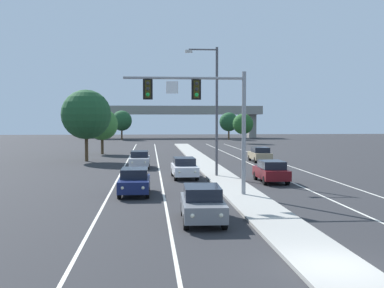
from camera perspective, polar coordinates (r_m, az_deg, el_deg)
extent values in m
plane|color=#28282B|center=(15.92, 16.07, -13.94)|extent=(260.00, 260.00, 0.00)
cube|color=#9E9B93|center=(33.00, 4.79, -4.94)|extent=(2.40, 110.00, 0.15)
cube|color=silver|center=(39.49, -3.69, -3.73)|extent=(0.14, 100.00, 0.01)
cube|color=silver|center=(40.78, 9.66, -3.56)|extent=(0.14, 100.00, 0.01)
cube|color=silver|center=(39.56, -8.48, -3.75)|extent=(0.14, 100.00, 0.01)
cube|color=silver|center=(41.73, 14.06, -3.46)|extent=(0.14, 100.00, 0.01)
cylinder|color=gray|center=(28.95, 6.03, 1.26)|extent=(0.24, 0.24, 7.20)
cylinder|color=gray|center=(28.58, -0.91, 7.67)|extent=(7.00, 0.16, 0.16)
cube|color=black|center=(28.63, 0.50, 6.36)|extent=(0.56, 0.06, 1.20)
cube|color=#38330F|center=(28.59, 0.50, 6.37)|extent=(0.32, 0.32, 1.00)
sphere|color=#282828|center=(28.44, 0.54, 7.03)|extent=(0.22, 0.22, 0.22)
sphere|color=#282828|center=(28.42, 0.54, 6.39)|extent=(0.22, 0.22, 0.22)
sphere|color=green|center=(28.40, 0.54, 5.74)|extent=(0.22, 0.22, 0.22)
cube|color=black|center=(28.50, -5.16, 6.37)|extent=(0.56, 0.06, 1.20)
cube|color=#38330F|center=(28.46, -5.16, 6.37)|extent=(0.32, 0.32, 1.00)
sphere|color=#282828|center=(28.31, -5.16, 7.04)|extent=(0.22, 0.22, 0.22)
sphere|color=#282828|center=(28.29, -5.16, 6.39)|extent=(0.22, 0.22, 0.22)
sphere|color=green|center=(28.27, -5.15, 5.74)|extent=(0.22, 0.22, 0.22)
cube|color=white|center=(28.48, -2.32, 6.58)|extent=(0.70, 0.04, 0.70)
cylinder|color=#4C4C51|center=(38.42, 2.89, 3.77)|extent=(0.20, 0.20, 10.00)
cylinder|color=#4C4C51|center=(38.65, 1.27, 10.91)|extent=(2.20, 0.12, 0.12)
cube|color=#B7B7B2|center=(38.53, -0.39, 10.71)|extent=(0.56, 0.28, 0.20)
cube|color=slate|center=(22.01, 1.23, -7.32)|extent=(1.92, 4.45, 0.70)
cube|color=black|center=(22.12, 1.19, -5.62)|extent=(1.65, 2.42, 0.56)
sphere|color=#EAE5C6|center=(19.92, 3.39, -8.27)|extent=(0.18, 0.18, 0.18)
sphere|color=#EAE5C6|center=(19.83, 0.05, -8.32)|extent=(0.18, 0.18, 0.18)
cylinder|color=black|center=(20.69, 3.79, -8.98)|extent=(0.24, 0.65, 0.64)
cylinder|color=black|center=(20.56, -0.69, -9.05)|extent=(0.24, 0.65, 0.64)
cylinder|color=black|center=(23.62, 2.89, -7.48)|extent=(0.24, 0.65, 0.64)
cylinder|color=black|center=(23.50, -1.02, -7.53)|extent=(0.24, 0.65, 0.64)
cube|color=#141E4C|center=(29.98, -6.69, -4.60)|extent=(1.86, 4.42, 0.70)
cube|color=black|center=(30.12, -6.68, -3.35)|extent=(1.62, 2.40, 0.56)
sphere|color=#EAE5C6|center=(27.79, -5.70, -5.08)|extent=(0.18, 0.18, 0.18)
sphere|color=#EAE5C6|center=(27.85, -8.08, -5.08)|extent=(0.18, 0.18, 0.18)
cylinder|color=black|center=(28.52, -5.21, -5.69)|extent=(0.23, 0.64, 0.64)
cylinder|color=black|center=(28.59, -8.43, -5.68)|extent=(0.23, 0.64, 0.64)
cylinder|color=black|center=(31.48, -5.11, -4.87)|extent=(0.23, 0.64, 0.64)
cylinder|color=black|center=(31.55, -8.02, -4.87)|extent=(0.23, 0.64, 0.64)
cube|color=silver|center=(37.99, -0.89, -2.98)|extent=(1.91, 4.45, 0.70)
cube|color=black|center=(38.15, -0.92, -2.01)|extent=(1.65, 2.42, 0.56)
sphere|color=#EAE5C6|center=(35.89, 0.36, -3.25)|extent=(0.18, 0.18, 0.18)
sphere|color=#EAE5C6|center=(35.78, -1.47, -3.27)|extent=(0.18, 0.18, 0.18)
cylinder|color=black|center=(36.63, 0.58, -3.75)|extent=(0.24, 0.65, 0.64)
cylinder|color=black|center=(36.48, -1.92, -3.78)|extent=(0.24, 0.65, 0.64)
cylinder|color=black|center=(39.59, 0.06, -3.25)|extent=(0.24, 0.65, 0.64)
cylinder|color=black|center=(39.45, -2.26, -3.28)|extent=(0.24, 0.65, 0.64)
cube|color=#B7B7BC|center=(46.06, -6.10, -1.96)|extent=(1.87, 4.43, 0.70)
cube|color=black|center=(46.23, -6.09, -1.16)|extent=(1.62, 2.40, 0.56)
sphere|color=#EAE5C6|center=(43.87, -5.45, -2.13)|extent=(0.18, 0.18, 0.18)
sphere|color=#EAE5C6|center=(43.92, -6.96, -2.14)|extent=(0.18, 0.18, 0.18)
cylinder|color=black|center=(44.58, -5.14, -2.57)|extent=(0.23, 0.64, 0.64)
cylinder|color=black|center=(44.64, -7.20, -2.57)|extent=(0.23, 0.64, 0.64)
cylinder|color=black|center=(47.57, -5.07, -2.22)|extent=(0.23, 0.64, 0.64)
cylinder|color=black|center=(47.62, -6.99, -2.23)|extent=(0.23, 0.64, 0.64)
cube|color=#5B0F14|center=(35.99, 9.15, -3.35)|extent=(1.80, 4.40, 0.70)
cube|color=black|center=(35.72, 9.24, -2.38)|extent=(1.58, 2.38, 0.56)
sphere|color=#EAE5C6|center=(37.97, 7.51, -2.94)|extent=(0.18, 0.18, 0.18)
sphere|color=#EAE5C6|center=(38.23, 9.20, -2.91)|extent=(0.18, 0.18, 0.18)
cylinder|color=black|center=(37.30, 7.39, -3.66)|extent=(0.22, 0.64, 0.64)
cylinder|color=black|center=(37.68, 9.77, -3.61)|extent=(0.22, 0.64, 0.64)
cylinder|color=black|center=(34.40, 8.45, -4.22)|extent=(0.22, 0.64, 0.64)
cylinder|color=black|center=(34.80, 11.02, -4.16)|extent=(0.22, 0.64, 0.64)
cube|color=tan|center=(52.90, 7.88, -1.34)|extent=(1.83, 4.41, 0.70)
cube|color=black|center=(52.64, 7.94, -0.67)|extent=(1.60, 2.39, 0.56)
sphere|color=#EAE5C6|center=(54.90, 6.80, -1.12)|extent=(0.18, 0.18, 0.18)
sphere|color=#EAE5C6|center=(55.14, 7.98, -1.11)|extent=(0.18, 0.18, 0.18)
cylinder|color=black|center=(54.23, 6.71, -1.60)|extent=(0.22, 0.64, 0.64)
cylinder|color=black|center=(54.56, 8.36, -1.58)|extent=(0.22, 0.64, 0.64)
cylinder|color=black|center=(51.30, 7.37, -1.86)|extent=(0.22, 0.64, 0.64)
cylinder|color=black|center=(51.65, 9.10, -1.84)|extent=(0.22, 0.64, 0.64)
cube|color=gray|center=(118.06, -2.22, 3.72)|extent=(42.40, 6.40, 1.10)
cube|color=gray|center=(115.08, -2.15, 4.24)|extent=(42.40, 0.36, 0.90)
cube|color=gray|center=(118.73, -11.52, 2.03)|extent=(1.80, 2.40, 5.65)
cube|color=gray|center=(120.50, 6.95, 2.08)|extent=(1.80, 2.40, 5.65)
cylinder|color=#4C3823|center=(107.85, 4.29, 1.10)|extent=(0.36, 0.36, 2.27)
sphere|color=#1E4C28|center=(107.80, 4.29, 2.58)|extent=(4.15, 4.15, 4.15)
cylinder|color=#4C3823|center=(64.82, -10.37, -0.18)|extent=(0.36, 0.36, 2.24)
sphere|color=#387533|center=(64.73, -10.40, 2.26)|extent=(4.09, 4.09, 4.09)
cylinder|color=#4C3823|center=(91.80, 5.93, 0.72)|extent=(0.36, 0.36, 2.10)
sphere|color=#235623|center=(91.74, 5.94, 2.33)|extent=(3.84, 3.84, 3.84)
cylinder|color=#4C3823|center=(54.13, -12.15, -0.44)|extent=(0.36, 0.36, 2.92)
sphere|color=#1E4C28|center=(54.04, -12.19, 3.38)|extent=(5.35, 5.35, 5.35)
cylinder|color=#4C3823|center=(108.06, -8.15, 1.12)|extent=(0.36, 0.36, 2.42)
sphere|color=#1E4C28|center=(108.01, -8.16, 2.70)|extent=(4.42, 4.42, 4.42)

